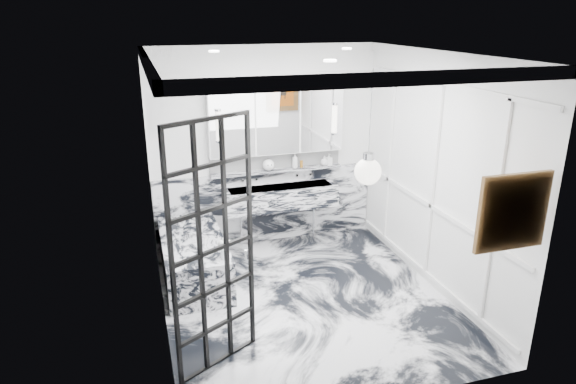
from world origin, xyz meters
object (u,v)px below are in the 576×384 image
object	(u,v)px
crittall_door	(214,250)
mirror_cabinet	(277,118)
trough_sink	(280,197)
bathtub	(194,258)

from	to	relation	value
crittall_door	mirror_cabinet	bearing A→B (deg)	33.48
trough_sink	mirror_cabinet	xyz separation A→B (m)	(-0.00, 0.17, 1.09)
crittall_door	bathtub	bearing A→B (deg)	61.14
trough_sink	mirror_cabinet	world-z (taller)	mirror_cabinet
mirror_cabinet	bathtub	bearing A→B (deg)	-147.94
crittall_door	bathtub	world-z (taller)	crittall_door
crittall_door	trough_sink	size ratio (longest dim) A/B	1.48
bathtub	crittall_door	bearing A→B (deg)	-89.40
trough_sink	bathtub	bearing A→B (deg)	-153.52
bathtub	mirror_cabinet	bearing A→B (deg)	32.06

